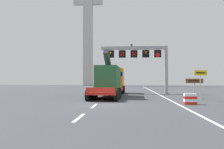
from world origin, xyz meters
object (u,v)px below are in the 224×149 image
at_px(heavy_haul_truck_red, 111,80).
at_px(overhead_lane_gantry, 142,56).
at_px(bridge_pylon_distant, 88,17).
at_px(exit_sign_yellow, 201,79).
at_px(tourist_info_sign_brown, 194,83).
at_px(crash_barrier_striped, 190,99).

bearing_deg(heavy_haul_truck_red, overhead_lane_gantry, 35.18).
height_order(overhead_lane_gantry, bridge_pylon_distant, bridge_pylon_distant).
height_order(overhead_lane_gantry, exit_sign_yellow, overhead_lane_gantry).
bearing_deg(bridge_pylon_distant, exit_sign_yellow, -66.28).
height_order(heavy_haul_truck_red, tourist_info_sign_brown, heavy_haul_truck_red).
bearing_deg(crash_barrier_striped, exit_sign_yellow, 59.17).
relative_size(heavy_haul_truck_red, exit_sign_yellow, 4.82).
bearing_deg(tourist_info_sign_brown, crash_barrier_striped, -109.84).
bearing_deg(heavy_haul_truck_red, exit_sign_yellow, -33.91).
bearing_deg(tourist_info_sign_brown, exit_sign_yellow, -94.71).
bearing_deg(crash_barrier_striped, bridge_pylon_distant, 110.37).
distance_m(heavy_haul_truck_red, crash_barrier_striped, 11.88).
bearing_deg(heavy_haul_truck_red, bridge_pylon_distant, 105.15).
distance_m(tourist_info_sign_brown, crash_barrier_striped, 6.24).
xyz_separation_m(overhead_lane_gantry, bridge_pylon_distant, (-14.52, 35.26, 16.04)).
distance_m(heavy_haul_truck_red, bridge_pylon_distant, 44.08).
bearing_deg(overhead_lane_gantry, bridge_pylon_distant, 112.38).
bearing_deg(heavy_haul_truck_red, tourist_info_sign_brown, -20.53).
bearing_deg(bridge_pylon_distant, heavy_haul_truck_red, -74.85).
height_order(tourist_info_sign_brown, crash_barrier_striped, tourist_info_sign_brown).
relative_size(overhead_lane_gantry, tourist_info_sign_brown, 4.49).
height_order(exit_sign_yellow, bridge_pylon_distant, bridge_pylon_distant).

